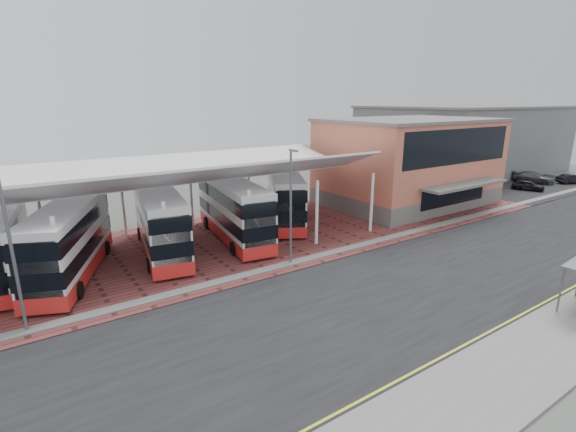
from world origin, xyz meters
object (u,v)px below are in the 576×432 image
Objects in this scene: terminal at (409,161)px; bus_2 at (69,242)px; carpark_car_a at (528,185)px; bus_3 at (160,222)px; bus_5 at (285,197)px; bus_4 at (234,210)px; carpark_car_c at (571,179)px; carpark_car_b at (533,177)px.

bus_2 is (-34.01, -1.42, -2.27)m from terminal.
bus_3 is at bearing 152.63° from carpark_car_a.
terminal reaches higher than bus_5.
bus_4 is at bearing -135.74° from bus_5.
bus_2 is 61.46m from carpark_car_c.
carpark_car_c is at bearing -58.83° from carpark_car_b.
carpark_car_c is at bearing 19.27° from bus_2.
carpark_car_c is (61.31, -4.00, -1.68)m from bus_2.
carpark_car_b is (45.22, -1.73, -1.63)m from bus_4.
bus_5 is 3.02× the size of carpark_car_a.
bus_2 reaches higher than carpark_car_b.
bus_3 is at bearing 158.62° from carpark_car_b.
terminal is at bearing 103.02° from carpark_car_c.
terminal is 1.56× the size of bus_3.
bus_3 is 45.81m from carpark_car_a.
terminal is at bearing 11.27° from bus_3.
carpark_car_a is (51.81, -2.99, -1.67)m from bus_2.
bus_4 reaches higher than carpark_car_c.
bus_3 is 2.29× the size of carpark_car_b.
carpark_car_a is at bearing 18.96° from bus_5.
carpark_car_b reaches higher than carpark_car_c.
bus_5 is 43.42m from carpark_car_c.
carpark_car_b is at bearing 6.16° from bus_4.
bus_5 is (18.44, 2.65, 0.01)m from bus_2.
carpark_car_c is (9.50, -1.02, -0.01)m from carpark_car_a.
bus_4 is (6.02, -0.11, 0.04)m from bus_3.
bus_5 is at bearing 18.08° from bus_3.
terminal is 34.11m from bus_2.
bus_5 is at bearing 155.58° from carpark_car_b.
carpark_car_b is (51.24, -1.83, -1.59)m from bus_3.
carpark_car_a is 6.04m from carpark_car_b.
carpark_car_b is (39.01, -3.47, -1.57)m from bus_5.
carpark_car_a is 0.73× the size of carpark_car_b.
bus_2 is at bearing -177.61° from terminal.
bus_3 reaches higher than carpark_car_c.
terminal reaches higher than bus_4.
carpark_car_c is at bearing -28.47° from carpark_car_a.
bus_4 reaches higher than bus_2.
carpark_car_a is at bearing 19.71° from bus_2.
carpark_car_c is at bearing 19.73° from bus_5.
terminal reaches higher than carpark_car_c.
bus_4 reaches higher than carpark_car_a.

